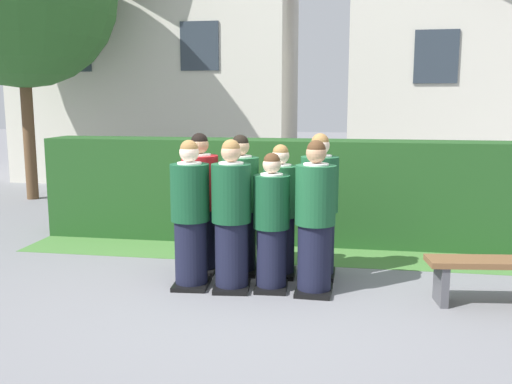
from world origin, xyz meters
TOP-DOWN VIEW (x-y plane):
  - ground_plane at (0.00, 0.00)m, footprint 60.00×60.00m
  - student_front_row_0 at (-0.69, -0.02)m, footprint 0.43×0.53m
  - student_front_row_1 at (-0.22, -0.03)m, footprint 0.43×0.54m
  - student_front_row_2 at (0.21, 0.04)m, footprint 0.40×0.49m
  - student_front_row_3 at (0.69, 0.00)m, footprint 0.43×0.49m
  - student_in_red_blazer at (-0.73, 0.56)m, footprint 0.44×0.49m
  - student_rear_row_1 at (-0.24, 0.59)m, footprint 0.44×0.54m
  - student_rear_row_2 at (0.24, 0.55)m, footprint 0.41×0.46m
  - student_rear_row_3 at (0.70, 0.61)m, footprint 0.44×0.53m
  - hedge at (0.00, 2.24)m, footprint 7.00×0.70m
  - school_building_main at (-3.97, 8.82)m, footprint 7.31×4.06m
  - school_building_annex at (4.24, 8.13)m, footprint 6.95×3.22m
  - wooden_bench at (2.55, -0.05)m, footprint 1.43×0.53m
  - lawn_strip at (0.00, 1.44)m, footprint 7.00×0.90m

SIDE VIEW (x-z plane):
  - ground_plane at x=0.00m, z-range 0.00..0.00m
  - lawn_strip at x=0.00m, z-range 0.00..0.01m
  - wooden_bench at x=2.55m, z-range 0.11..0.59m
  - student_front_row_2 at x=0.21m, z-range -0.04..1.48m
  - student_rear_row_2 at x=0.24m, z-range -0.04..1.53m
  - hedge at x=0.00m, z-range 0.00..1.50m
  - student_front_row_0 at x=-0.69m, z-range -0.04..1.61m
  - student_front_row_1 at x=-0.22m, z-range -0.04..1.63m
  - student_front_row_3 at x=0.69m, z-range -0.04..1.63m
  - student_rear_row_1 at x=-0.24m, z-range -0.04..1.64m
  - student_in_red_blazer at x=-0.73m, z-range -0.04..1.66m
  - student_rear_row_3 at x=0.70m, z-range -0.04..1.66m
  - school_building_annex at x=4.24m, z-range 0.09..6.83m
  - school_building_main at x=-3.97m, z-range 0.09..7.46m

